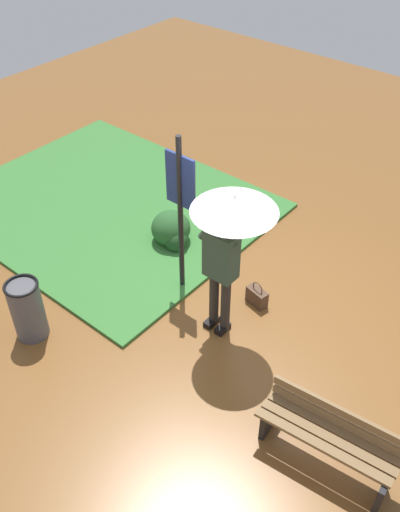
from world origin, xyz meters
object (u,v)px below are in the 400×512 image
person_with_umbrella (228,231)px  park_bench (328,437)px  handbag (257,297)px  info_sign_post (181,199)px  trash_bin (27,309)px

person_with_umbrella → park_bench: (1.90, -0.80, -1.15)m
handbag → park_bench: size_ratio=0.26×
handbag → info_sign_post: bearing=-159.6°
handbag → park_bench: bearing=-37.8°
info_sign_post → park_bench: (2.82, -1.06, -1.04)m
handbag → trash_bin: (-1.86, -2.23, 0.29)m
park_bench → trash_bin: size_ratio=1.68×
info_sign_post → park_bench: 3.19m
person_with_umbrella → trash_bin: (-1.80, -1.61, -1.13)m
trash_bin → handbag: bearing=50.2°
person_with_umbrella → handbag: 1.56m
handbag → trash_bin: bearing=-129.8°
handbag → trash_bin: size_ratio=0.44×
info_sign_post → trash_bin: info_sign_post is taller
park_bench → trash_bin: (-3.70, -0.81, 0.02)m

